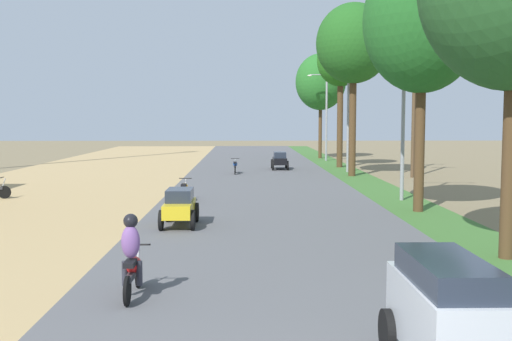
{
  "coord_description": "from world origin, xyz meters",
  "views": [
    {
      "loc": [
        -0.94,
        -5.84,
        3.57
      ],
      "look_at": [
        -0.49,
        17.09,
        1.58
      ],
      "focal_mm": 42.68,
      "sensor_mm": 36.0,
      "label": 1
    }
  ],
  "objects_px": {
    "median_tree_third": "(354,44)",
    "car_van_silver": "(444,311)",
    "motorbike_foreground_rider": "(132,258)",
    "motorbike_ahead_third": "(235,166)",
    "streetlamp_mid": "(348,99)",
    "utility_pole_far": "(403,107)",
    "streetlamp_near": "(404,87)",
    "car_sedan_black": "(280,160)",
    "motorbike_ahead_second": "(184,190)",
    "utility_pole_near": "(414,103)",
    "median_tree_second": "(422,22)",
    "car_sedan_yellow": "(180,205)",
    "median_tree_fourth": "(341,62)",
    "streetlamp_far": "(326,110)",
    "median_tree_fifth": "(321,82)"
  },
  "relations": [
    {
      "from": "streetlamp_near",
      "to": "utility_pole_far",
      "type": "relative_size",
      "value": 1.03
    },
    {
      "from": "utility_pole_far",
      "to": "motorbike_ahead_second",
      "type": "height_order",
      "value": "utility_pole_far"
    },
    {
      "from": "streetlamp_mid",
      "to": "utility_pole_far",
      "type": "bearing_deg",
      "value": 2.67
    },
    {
      "from": "streetlamp_far",
      "to": "car_van_silver",
      "type": "relative_size",
      "value": 2.98
    },
    {
      "from": "utility_pole_far",
      "to": "median_tree_fourth",
      "type": "bearing_deg",
      "value": 134.17
    },
    {
      "from": "median_tree_second",
      "to": "median_tree_third",
      "type": "height_order",
      "value": "median_tree_third"
    },
    {
      "from": "median_tree_third",
      "to": "streetlamp_mid",
      "type": "relative_size",
      "value": 1.25
    },
    {
      "from": "median_tree_second",
      "to": "utility_pole_far",
      "type": "xyz_separation_m",
      "value": [
        3.82,
        16.98,
        -2.83
      ]
    },
    {
      "from": "median_tree_second",
      "to": "motorbike_ahead_third",
      "type": "height_order",
      "value": "median_tree_second"
    },
    {
      "from": "streetlamp_far",
      "to": "utility_pole_far",
      "type": "bearing_deg",
      "value": -70.45
    },
    {
      "from": "median_tree_fifth",
      "to": "utility_pole_far",
      "type": "xyz_separation_m",
      "value": [
        3.74,
        -13.48,
        -2.42
      ]
    },
    {
      "from": "streetlamp_mid",
      "to": "streetlamp_near",
      "type": "bearing_deg",
      "value": -90.0
    },
    {
      "from": "utility_pole_near",
      "to": "utility_pole_far",
      "type": "distance_m",
      "value": 3.32
    },
    {
      "from": "median_tree_third",
      "to": "median_tree_fourth",
      "type": "distance_m",
      "value": 6.6
    },
    {
      "from": "median_tree_second",
      "to": "median_tree_fourth",
      "type": "relative_size",
      "value": 1.04
    },
    {
      "from": "motorbike_ahead_second",
      "to": "median_tree_third",
      "type": "bearing_deg",
      "value": 51.23
    },
    {
      "from": "streetlamp_near",
      "to": "car_sedan_black",
      "type": "xyz_separation_m",
      "value": [
        -4.32,
        15.57,
        -4.12
      ]
    },
    {
      "from": "utility_pole_far",
      "to": "streetlamp_near",
      "type": "bearing_deg",
      "value": -104.71
    },
    {
      "from": "motorbike_foreground_rider",
      "to": "utility_pole_near",
      "type": "bearing_deg",
      "value": 63.43
    },
    {
      "from": "streetlamp_near",
      "to": "motorbike_ahead_second",
      "type": "distance_m",
      "value": 10.2
    },
    {
      "from": "streetlamp_far",
      "to": "motorbike_ahead_third",
      "type": "xyz_separation_m",
      "value": [
        -7.31,
        -11.66,
        -3.66
      ]
    },
    {
      "from": "motorbike_foreground_rider",
      "to": "motorbike_ahead_third",
      "type": "bearing_deg",
      "value": 86.53
    },
    {
      "from": "streetlamp_near",
      "to": "motorbike_ahead_second",
      "type": "relative_size",
      "value": 4.67
    },
    {
      "from": "median_tree_second",
      "to": "motorbike_ahead_third",
      "type": "xyz_separation_m",
      "value": [
        -7.13,
        15.58,
        -6.52
      ]
    },
    {
      "from": "car_sedan_yellow",
      "to": "median_tree_second",
      "type": "bearing_deg",
      "value": 19.09
    },
    {
      "from": "streetlamp_mid",
      "to": "utility_pole_far",
      "type": "relative_size",
      "value": 1.02
    },
    {
      "from": "car_sedan_yellow",
      "to": "utility_pole_near",
      "type": "bearing_deg",
      "value": 53.77
    },
    {
      "from": "median_tree_second",
      "to": "car_sedan_yellow",
      "type": "relative_size",
      "value": 4.3
    },
    {
      "from": "utility_pole_near",
      "to": "motorbike_foreground_rider",
      "type": "bearing_deg",
      "value": -116.57
    },
    {
      "from": "utility_pole_far",
      "to": "utility_pole_near",
      "type": "bearing_deg",
      "value": -94.52
    },
    {
      "from": "car_van_silver",
      "to": "median_tree_fifth",
      "type": "bearing_deg",
      "value": 84.94
    },
    {
      "from": "streetlamp_mid",
      "to": "car_sedan_yellow",
      "type": "distance_m",
      "value": 22.07
    },
    {
      "from": "median_tree_second",
      "to": "motorbike_ahead_third",
      "type": "relative_size",
      "value": 5.4
    },
    {
      "from": "median_tree_third",
      "to": "motorbike_ahead_third",
      "type": "xyz_separation_m",
      "value": [
        -7.12,
        1.51,
        -7.39
      ]
    },
    {
      "from": "utility_pole_far",
      "to": "car_sedan_black",
      "type": "distance_m",
      "value": 8.87
    },
    {
      "from": "streetlamp_mid",
      "to": "car_van_silver",
      "type": "distance_m",
      "value": 32.08
    },
    {
      "from": "utility_pole_near",
      "to": "car_sedan_yellow",
      "type": "xyz_separation_m",
      "value": [
        -12.22,
        -16.67,
        -3.71
      ]
    },
    {
      "from": "utility_pole_near",
      "to": "motorbike_foreground_rider",
      "type": "relative_size",
      "value": 4.74
    },
    {
      "from": "car_sedan_black",
      "to": "motorbike_ahead_second",
      "type": "distance_m",
      "value": 16.63
    },
    {
      "from": "car_sedan_black",
      "to": "car_van_silver",
      "type": "bearing_deg",
      "value": -89.62
    },
    {
      "from": "median_tree_fourth",
      "to": "streetlamp_mid",
      "type": "distance_m",
      "value": 4.68
    },
    {
      "from": "median_tree_third",
      "to": "motorbike_ahead_second",
      "type": "bearing_deg",
      "value": -128.77
    },
    {
      "from": "median_tree_fourth",
      "to": "motorbike_ahead_third",
      "type": "distance_m",
      "value": 11.32
    },
    {
      "from": "motorbike_foreground_rider",
      "to": "motorbike_ahead_second",
      "type": "bearing_deg",
      "value": 91.38
    },
    {
      "from": "streetlamp_mid",
      "to": "streetlamp_far",
      "type": "bearing_deg",
      "value": 90.0
    },
    {
      "from": "median_tree_fourth",
      "to": "streetlamp_mid",
      "type": "relative_size",
      "value": 1.13
    },
    {
      "from": "median_tree_second",
      "to": "car_sedan_black",
      "type": "distance_m",
      "value": 20.17
    },
    {
      "from": "streetlamp_near",
      "to": "car_sedan_yellow",
      "type": "bearing_deg",
      "value": -145.32
    },
    {
      "from": "median_tree_third",
      "to": "car_van_silver",
      "type": "xyz_separation_m",
      "value": [
        -3.9,
        -28.84,
        -6.94
      ]
    },
    {
      "from": "median_tree_third",
      "to": "motorbike_ahead_second",
      "type": "height_order",
      "value": "median_tree_third"
    }
  ]
}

